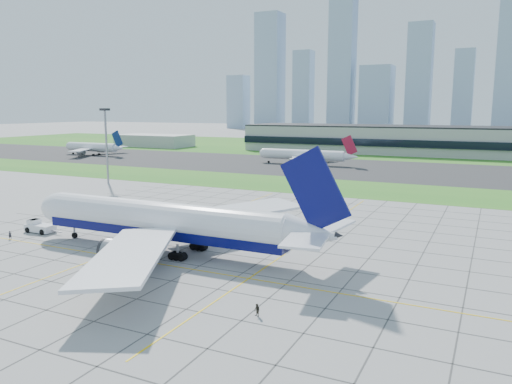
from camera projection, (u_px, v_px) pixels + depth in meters
ground at (160, 260)px, 85.08m from camera, size 1400.00×1400.00×0.00m
grass_median at (324, 186)px, 165.03m from camera, size 700.00×35.00×0.04m
asphalt_taxiway at (364, 169)px, 213.89m from camera, size 700.00×75.00×0.04m
grass_far at (407, 150)px, 311.61m from camera, size 700.00×145.00×0.04m
apron_markings at (197, 244)px, 94.74m from camera, size 120.00×130.00×0.03m
terminal at (476, 141)px, 270.85m from camera, size 260.00×43.00×15.80m
service_block at (154, 141)px, 339.52m from camera, size 50.00×25.00×8.00m
light_mast at (106, 136)px, 170.14m from camera, size 2.50×2.50×25.60m
city_skyline at (441, 77)px, 541.02m from camera, size 523.00×32.40×160.00m
airliner at (165, 222)px, 89.00m from camera, size 63.38×64.27×19.96m
pushback_tug at (39, 227)px, 103.93m from camera, size 9.24×3.29×2.57m
crew_near at (10, 235)px, 98.30m from camera, size 0.61×0.71×1.66m
crew_far at (257, 310)px, 61.70m from camera, size 0.98×0.91×1.61m
distant_jet_0 at (93, 147)px, 275.37m from camera, size 38.14×42.66×14.08m
distant_jet_1 at (304, 155)px, 229.21m from camera, size 44.89×42.66×14.08m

